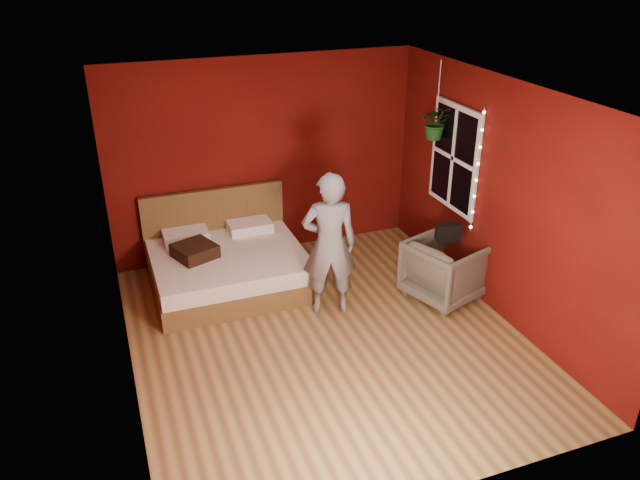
{
  "coord_description": "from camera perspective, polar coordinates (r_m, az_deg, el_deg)",
  "views": [
    {
      "loc": [
        -2.0,
        -5.18,
        3.86
      ],
      "look_at": [
        0.08,
        0.4,
        0.96
      ],
      "focal_mm": 35.0,
      "sensor_mm": 36.0,
      "label": 1
    }
  ],
  "objects": [
    {
      "name": "fairy_lights",
      "position": [
        7.21,
        14.17,
        6.04
      ],
      "size": [
        0.04,
        0.04,
        1.45
      ],
      "color": "silver",
      "rests_on": "room_walls"
    },
    {
      "name": "handbag",
      "position": [
        7.27,
        11.65,
        0.71
      ],
      "size": [
        0.3,
        0.19,
        0.2
      ],
      "primitive_type": "cube",
      "rotation": [
        0.0,
        0.0,
        -0.21
      ],
      "color": "black",
      "rests_on": "armchair"
    },
    {
      "name": "hanging_plant",
      "position": [
        7.7,
        10.57,
        10.54
      ],
      "size": [
        0.47,
        0.44,
        0.94
      ],
      "color": "silver",
      "rests_on": "room_walls"
    },
    {
      "name": "armchair",
      "position": [
        7.43,
        11.37,
        -2.67
      ],
      "size": [
        1.01,
        0.99,
        0.73
      ],
      "primitive_type": "imported",
      "rotation": [
        0.0,
        0.0,
        1.9
      ],
      "color": "#6A6554",
      "rests_on": "ground"
    },
    {
      "name": "window",
      "position": [
        7.64,
        12.17,
        7.36
      ],
      "size": [
        0.05,
        0.97,
        1.27
      ],
      "color": "white",
      "rests_on": "room_walls"
    },
    {
      "name": "room_walls",
      "position": [
        5.97,
        0.66,
        4.52
      ],
      "size": [
        4.04,
        4.54,
        2.62
      ],
      "color": "#5E1009",
      "rests_on": "ground"
    },
    {
      "name": "person",
      "position": [
        6.81,
        0.86,
        -0.43
      ],
      "size": [
        0.69,
        0.55,
        1.67
      ],
      "primitive_type": "imported",
      "rotation": [
        0.0,
        0.0,
        2.87
      ],
      "color": "slate",
      "rests_on": "ground"
    },
    {
      "name": "floor",
      "position": [
        6.76,
        0.58,
        -8.84
      ],
      "size": [
        4.5,
        4.5,
        0.0
      ],
      "primitive_type": "plane",
      "color": "olive",
      "rests_on": "ground"
    },
    {
      "name": "bed",
      "position": [
        7.71,
        -8.47,
        -2.2
      ],
      "size": [
        1.82,
        1.55,
        1.0
      ],
      "color": "brown",
      "rests_on": "ground"
    },
    {
      "name": "throw_pillow",
      "position": [
        7.49,
        -11.38,
        -0.98
      ],
      "size": [
        0.57,
        0.57,
        0.16
      ],
      "primitive_type": "cube",
      "rotation": [
        0.0,
        0.0,
        0.37
      ],
      "color": "black",
      "rests_on": "bed"
    }
  ]
}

